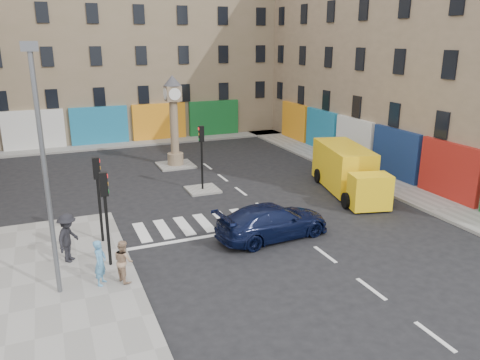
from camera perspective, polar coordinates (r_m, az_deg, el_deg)
ground at (r=21.32m, az=7.42°, el=-6.84°), size 120.00×120.00×0.00m
sidewalk_left at (r=17.08m, az=-23.70°, el=-14.32°), size 7.00×16.00×0.15m
sidewalk_right at (r=33.74m, az=11.85°, el=2.00°), size 2.60×30.00×0.15m
sidewalk_far at (r=40.36m, az=-13.64°, el=4.30°), size 32.00×2.40×0.15m
island_near at (r=27.40m, az=-4.58°, el=-1.18°), size 1.80×1.80×0.12m
island_far at (r=32.93m, az=-7.84°, el=1.81°), size 2.40×2.40×0.12m
building_right at (r=36.64m, az=21.09°, el=14.97°), size 10.00×30.00×16.00m
building_far at (r=45.21m, az=-15.66°, el=16.24°), size 32.00×10.00×17.00m
traffic_light_left_near at (r=18.09m, az=-16.08°, el=-2.85°), size 0.28×0.22×3.70m
traffic_light_left_far at (r=20.36m, az=-16.93°, el=-0.73°), size 0.28×0.22×3.70m
traffic_light_island at (r=26.73m, az=-4.70°, el=3.99°), size 0.28×0.22×3.70m
lamp_post at (r=16.06m, az=-22.81°, el=2.11°), size 0.50×0.25×8.30m
clock_pillar at (r=32.21m, az=-8.09°, el=7.81°), size 1.20×1.20×6.10m
navy_sedan at (r=20.85m, az=4.01°, el=-5.04°), size 5.42×2.65×1.52m
yellow_van at (r=27.53m, az=12.97°, el=1.14°), size 3.70×7.30×2.55m
pedestrian_blue at (r=17.37m, az=-16.67°, el=-9.61°), size 0.64×0.73×1.67m
pedestrian_tan at (r=17.40m, az=-14.02°, el=-9.54°), size 0.80×0.91×1.56m
pedestrian_dark at (r=19.41m, az=-20.22°, el=-6.62°), size 1.27×1.46×1.96m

